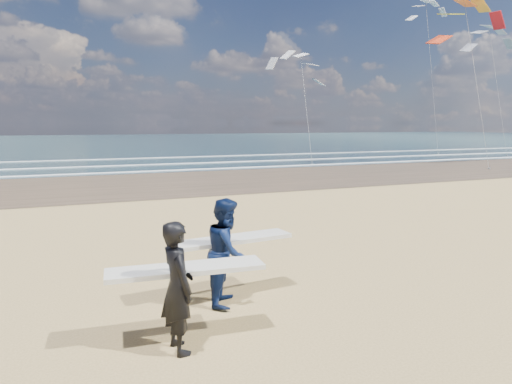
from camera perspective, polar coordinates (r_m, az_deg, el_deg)
name	(u,v)px	position (r m, az deg, el deg)	size (l,w,h in m)	color
wet_sand_strip	(417,169)	(32.51, 19.54, 2.73)	(220.00, 12.00, 0.01)	#4B3D28
ocean	(202,141)	(81.12, -6.78, 6.39)	(220.00, 100.00, 0.02)	#1B343D
foam_breakers	(337,158)	(40.58, 10.03, 4.23)	(220.00, 11.70, 0.05)	white
surfer_near	(179,284)	(6.31, -9.62, -11.31)	(2.24, 1.05, 1.79)	black
surfer_far	(227,250)	(7.79, -3.58, -7.31)	(2.24, 1.27, 1.81)	#0B1A41
kite_0	(473,58)	(36.72, 25.46, 14.88)	(6.88, 4.86, 12.99)	slate
kite_1	(305,96)	(36.73, 6.15, 11.81)	(5.29, 4.68, 9.54)	slate
kite_2	(495,73)	(51.51, 27.74, 13.01)	(6.53, 4.82, 13.82)	slate
kite_5	(431,68)	(51.30, 21.05, 14.30)	(4.99, 4.65, 16.56)	slate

